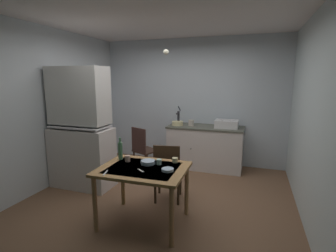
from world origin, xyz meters
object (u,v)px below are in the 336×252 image
(sink_basin, at_px, (227,124))
(hand_pump, at_px, (178,116))
(glass_bottle, at_px, (120,150))
(serving_bowl_wide, at_px, (168,170))
(hutch_cabinet, at_px, (81,132))
(mixing_bowl_counter, at_px, (178,123))
(chair_far_side, at_px, (168,171))
(mug_tall, at_px, (175,160))
(dining_table, at_px, (143,175))
(chair_by_counter, at_px, (144,149))

(sink_basin, xyz_separation_m, hand_pump, (-1.00, 0.05, 0.09))
(hand_pump, relative_size, glass_bottle, 1.29)
(sink_basin, xyz_separation_m, serving_bowl_wide, (-0.44, -2.30, -0.19))
(hutch_cabinet, relative_size, mixing_bowl_counter, 8.73)
(sink_basin, relative_size, mixing_bowl_counter, 1.92)
(sink_basin, xyz_separation_m, glass_bottle, (-1.19, -2.08, -0.08))
(hutch_cabinet, distance_m, chair_far_side, 1.62)
(sink_basin, distance_m, mug_tall, 2.03)
(sink_basin, height_order, mug_tall, sink_basin)
(dining_table, bearing_deg, chair_far_side, 81.31)
(chair_far_side, bearing_deg, serving_bowl_wide, -71.13)
(hutch_cabinet, relative_size, chair_by_counter, 2.20)
(mixing_bowl_counter, relative_size, glass_bottle, 0.76)
(chair_far_side, relative_size, chair_by_counter, 0.98)
(hand_pump, xyz_separation_m, chair_by_counter, (-0.47, -0.75, -0.55))
(dining_table, distance_m, chair_far_side, 0.68)
(serving_bowl_wide, bearing_deg, chair_by_counter, 123.06)
(chair_far_side, bearing_deg, hutch_cabinet, 177.53)
(mixing_bowl_counter, distance_m, chair_by_counter, 0.92)
(sink_basin, distance_m, chair_by_counter, 1.70)
(sink_basin, bearing_deg, chair_far_side, -112.00)
(hand_pump, relative_size, mug_tall, 5.00)
(chair_by_counter, bearing_deg, hutch_cabinet, -130.35)
(sink_basin, height_order, serving_bowl_wide, sink_basin)
(hand_pump, relative_size, chair_far_side, 0.44)
(glass_bottle, bearing_deg, hutch_cabinet, 153.43)
(dining_table, xyz_separation_m, glass_bottle, (-0.43, 0.20, 0.22))
(hand_pump, bearing_deg, hutch_cabinet, -126.78)
(hutch_cabinet, distance_m, sink_basin, 2.71)
(dining_table, xyz_separation_m, mug_tall, (0.31, 0.31, 0.13))
(hutch_cabinet, height_order, serving_bowl_wide, hutch_cabinet)
(mixing_bowl_counter, distance_m, chair_far_side, 1.68)
(hutch_cabinet, xyz_separation_m, sink_basin, (2.21, 1.57, 0.00))
(hutch_cabinet, distance_m, chair_by_counter, 1.23)
(chair_by_counter, height_order, mug_tall, chair_by_counter)
(hand_pump, bearing_deg, serving_bowl_wide, -76.44)
(sink_basin, relative_size, mug_tall, 5.65)
(sink_basin, relative_size, chair_by_counter, 0.48)
(mixing_bowl_counter, xyz_separation_m, mug_tall, (0.54, -1.92, -0.14))
(chair_far_side, xyz_separation_m, chair_by_counter, (-0.81, 0.93, 0.01))
(hand_pump, height_order, chair_far_side, hand_pump)
(mixing_bowl_counter, bearing_deg, serving_bowl_wide, -76.16)
(glass_bottle, bearing_deg, chair_by_counter, 101.73)
(serving_bowl_wide, relative_size, glass_bottle, 0.48)
(hutch_cabinet, relative_size, chair_far_side, 2.26)
(hutch_cabinet, bearing_deg, sink_basin, 35.42)
(mixing_bowl_counter, bearing_deg, sink_basin, 2.89)
(mixing_bowl_counter, bearing_deg, hand_pump, 96.87)
(dining_table, bearing_deg, glass_bottle, 154.37)
(serving_bowl_wide, bearing_deg, hand_pump, 103.56)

